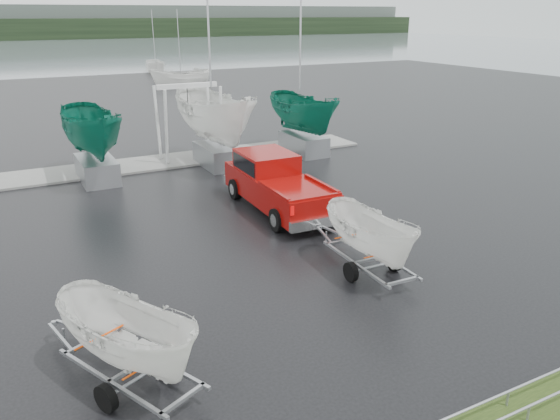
% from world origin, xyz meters
% --- Properties ---
extents(ground_plane, '(120.00, 120.00, 0.00)m').
position_xyz_m(ground_plane, '(0.00, 0.00, 0.00)').
color(ground_plane, black).
rests_on(ground_plane, ground).
extents(lake, '(300.00, 300.00, 0.00)m').
position_xyz_m(lake, '(0.00, 100.00, -0.01)').
color(lake, slate).
rests_on(lake, ground).
extents(dock, '(30.00, 3.00, 0.12)m').
position_xyz_m(dock, '(0.00, 13.00, 0.05)').
color(dock, gray).
rests_on(dock, ground).
extents(pickup_truck, '(2.58, 6.61, 2.17)m').
position_xyz_m(pickup_truck, '(5.35, 3.83, 1.13)').
color(pickup_truck, maroon).
rests_on(pickup_truck, ground).
extents(trailer_hitched, '(1.80, 3.63, 4.60)m').
position_xyz_m(trailer_hitched, '(5.15, -2.97, 2.50)').
color(trailer_hitched, '#94979C').
rests_on(trailer_hitched, ground).
extents(trailer_parked, '(2.57, 3.76, 4.59)m').
position_xyz_m(trailer_parked, '(-2.67, -5.04, 2.50)').
color(trailer_parked, '#94979C').
rests_on(trailer_parked, ground).
extents(boat_hoist, '(3.30, 2.18, 4.12)m').
position_xyz_m(boat_hoist, '(4.88, 13.00, 2.67)').
color(boat_hoist, silver).
rests_on(boat_hoist, ground).
extents(keelboat_1, '(2.46, 3.20, 7.64)m').
position_xyz_m(keelboat_1, '(-0.43, 11.20, 3.91)').
color(keelboat_1, '#94979C').
rests_on(keelboat_1, ground).
extents(keelboat_2, '(2.88, 3.20, 11.06)m').
position_xyz_m(keelboat_2, '(5.66, 11.00, 4.58)').
color(keelboat_2, '#94979C').
rests_on(keelboat_2, ground).
extents(keelboat_3, '(2.34, 3.20, 10.51)m').
position_xyz_m(keelboat_3, '(11.07, 11.30, 3.71)').
color(keelboat_3, '#94979C').
rests_on(keelboat_3, ground).
extents(mast_rack_2, '(7.00, 0.56, 0.06)m').
position_xyz_m(mast_rack_2, '(4.00, -9.50, 0.35)').
color(mast_rack_2, '#94979C').
rests_on(mast_rack_2, ground).
extents(moored_boat_2, '(2.93, 2.86, 11.55)m').
position_xyz_m(moored_boat_2, '(15.24, 46.37, 0.00)').
color(moored_boat_2, white).
rests_on(moored_boat_2, ground).
extents(moored_boat_3, '(3.05, 3.10, 11.41)m').
position_xyz_m(moored_boat_3, '(16.30, 60.60, 0.00)').
color(moored_boat_3, white).
rests_on(moored_boat_3, ground).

